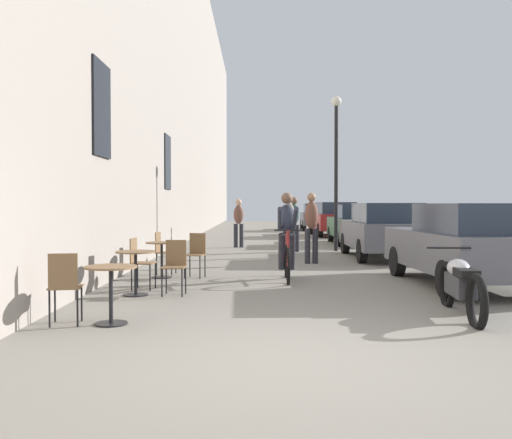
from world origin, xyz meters
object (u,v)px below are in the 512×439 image
at_px(pedestrian_furthest, 237,220).
at_px(pedestrian_near, 310,224).
at_px(parked_car_second, 382,230).
at_px(parked_motorcycle, 459,285).
at_px(cafe_table_far, 161,252).
at_px(parked_car_nearest, 464,243).
at_px(cafe_table_near, 110,282).
at_px(cafe_table_mid, 134,263).
at_px(cafe_chair_near_toward_street, 63,283).
at_px(cafe_chair_far_toward_wall, 162,250).
at_px(cyclist_on_bicycle, 286,239).
at_px(cafe_chair_mid_toward_street, 138,260).
at_px(cafe_chair_far_toward_street, 195,252).
at_px(parked_car_fifth, 316,216).
at_px(parked_car_third, 355,224).
at_px(pedestrian_mid, 288,222).
at_px(street_lamp, 335,153).
at_px(cafe_chair_mid_toward_wall, 174,263).
at_px(pedestrian_far, 293,221).
at_px(parked_car_fourth, 333,218).

bearing_deg(pedestrian_furthest, pedestrian_near, -69.38).
height_order(parked_car_second, parked_motorcycle, parked_car_second).
distance_m(cafe_table_far, parked_car_nearest, 5.79).
distance_m(cafe_table_near, pedestrian_furthest, 12.45).
distance_m(cafe_table_mid, parked_motorcycle, 4.95).
bearing_deg(pedestrian_furthest, cafe_chair_near_toward_street, -97.88).
height_order(cafe_table_near, cafe_table_mid, same).
relative_size(cafe_table_near, pedestrian_furthest, 0.43).
relative_size(cafe_chair_far_toward_wall, cyclist_on_bicycle, 0.51).
height_order(cafe_table_near, cafe_chair_mid_toward_street, cafe_chair_mid_toward_street).
bearing_deg(cafe_chair_far_toward_street, cafe_table_mid, -107.98).
distance_m(cafe_chair_far_toward_wall, parked_car_second, 6.47).
xyz_separation_m(parked_car_fifth, parked_motorcycle, (-0.82, -24.94, -0.39)).
xyz_separation_m(cafe_table_near, cafe_chair_far_toward_wall, (-0.19, 4.97, -0.00)).
distance_m(parked_car_third, parked_motorcycle, 13.43).
relative_size(cafe_chair_near_toward_street, pedestrian_mid, 0.51).
bearing_deg(parked_car_nearest, pedestrian_near, 121.21).
bearing_deg(street_lamp, cafe_table_near, -111.59).
distance_m(pedestrian_near, pedestrian_furthest, 5.63).
height_order(cafe_table_far, pedestrian_near, pedestrian_near).
relative_size(cafe_chair_near_toward_street, street_lamp, 0.18).
bearing_deg(parked_car_fifth, cafe_table_far, -104.45).
height_order(cafe_chair_near_toward_street, parked_car_nearest, parked_car_nearest).
relative_size(cafe_table_near, parked_motorcycle, 0.34).
height_order(cafe_table_near, cafe_chair_near_toward_street, cafe_chair_near_toward_street).
relative_size(cafe_table_mid, cafe_chair_far_toward_wall, 0.81).
bearing_deg(cafe_chair_mid_toward_street, pedestrian_mid, 63.71).
distance_m(cafe_chair_near_toward_street, parked_car_second, 10.32).
distance_m(parked_car_second, parked_car_fifth, 17.03).
relative_size(cafe_chair_mid_toward_wall, parked_car_nearest, 0.21).
height_order(cafe_table_mid, parked_car_nearest, parked_car_nearest).
relative_size(cafe_chair_far_toward_street, pedestrian_far, 0.52).
height_order(cafe_chair_far_toward_wall, parked_car_fourth, parked_car_fourth).
height_order(cafe_table_far, parked_car_nearest, parked_car_nearest).
relative_size(pedestrian_near, parked_car_fourth, 0.39).
height_order(pedestrian_mid, pedestrian_far, pedestrian_mid).
distance_m(cafe_chair_far_toward_street, pedestrian_far, 6.65).
bearing_deg(cafe_chair_far_toward_wall, cafe_table_near, -87.80).
bearing_deg(parked_car_third, cafe_chair_far_toward_street, -117.56).
xyz_separation_m(cafe_chair_far_toward_street, cafe_chair_far_toward_wall, (-0.76, 0.51, 0.00)).
relative_size(pedestrian_furthest, parked_motorcycle, 0.78).
xyz_separation_m(pedestrian_far, parked_car_fourth, (2.46, 8.77, -0.14)).
xyz_separation_m(cafe_chair_near_toward_street, cafe_chair_far_toward_wall, (0.35, 5.04, 0.00)).
bearing_deg(cafe_chair_mid_toward_street, street_lamp, 60.53).
relative_size(cyclist_on_bicycle, parked_car_fifth, 0.40).
distance_m(pedestrian_far, pedestrian_furthest, 2.50).
relative_size(cafe_chair_near_toward_street, parked_car_fourth, 0.20).
xyz_separation_m(cafe_chair_far_toward_wall, parked_car_third, (5.70, 8.97, 0.25)).
xyz_separation_m(cafe_chair_far_toward_street, pedestrian_mid, (2.13, 4.35, 0.46)).
relative_size(cafe_chair_far_toward_street, cyclist_on_bicycle, 0.51).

